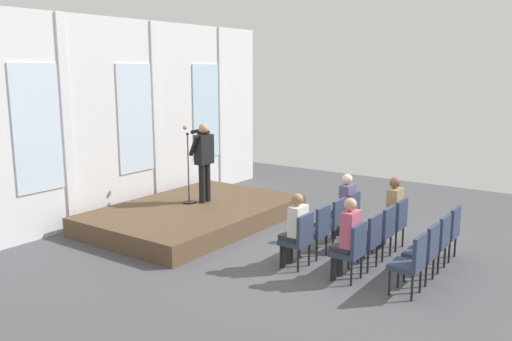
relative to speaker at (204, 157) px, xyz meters
name	(u,v)px	position (x,y,z in m)	size (l,w,h in m)	color
ground_plane	(342,256)	(-0.40, -3.57, -1.40)	(13.81, 13.81, 0.00)	#4C4C51
rear_partition	(135,118)	(-0.37, 1.74, 0.78)	(9.20, 0.14, 4.37)	silver
stage_platform	(194,214)	(-0.40, -0.05, -1.21)	(4.42, 2.98, 0.39)	brown
speaker	(204,157)	(0.00, 0.00, 0.00)	(0.50, 0.69, 1.74)	black
mic_stand	(189,188)	(-0.27, 0.21, -0.67)	(0.28, 0.28, 1.55)	black
chair_r0_c0	(299,237)	(-1.33, -3.23, -0.87)	(0.46, 0.44, 0.94)	black
audience_r0_c0	(295,226)	(-1.33, -3.14, -0.69)	(0.36, 0.39, 1.28)	#2D2D33
chair_r0_c1	(317,228)	(-0.71, -3.23, -0.87)	(0.46, 0.44, 0.94)	black
chair_r0_c2	(334,220)	(-0.08, -3.23, -0.87)	(0.46, 0.44, 0.94)	black
chair_r0_c3	(348,213)	(0.54, -3.23, -0.87)	(0.46, 0.44, 0.94)	black
audience_r0_c3	(345,203)	(0.54, -3.14, -0.68)	(0.36, 0.39, 1.30)	#2D2D33
chair_r1_c0	(352,248)	(-1.33, -4.18, -0.87)	(0.46, 0.44, 0.94)	black
audience_r1_c0	(347,235)	(-1.33, -4.10, -0.66)	(0.36, 0.39, 1.34)	#2D2D33
chair_r1_c1	(368,238)	(-0.71, -4.18, -0.87)	(0.46, 0.44, 0.94)	black
chair_r1_c2	(382,229)	(-0.08, -4.18, -0.87)	(0.46, 0.44, 0.94)	black
chair_r1_c3	(395,221)	(0.54, -4.18, -0.87)	(0.46, 0.44, 0.94)	black
audience_r1_c3	(392,209)	(0.54, -4.10, -0.65)	(0.36, 0.39, 1.35)	#2D2D33
chair_r2_c0	(411,261)	(-1.33, -5.13, -0.87)	(0.46, 0.44, 0.94)	black
chair_r2_c1	(425,249)	(-0.71, -5.13, -0.87)	(0.46, 0.44, 0.94)	black
chair_r2_c2	(437,239)	(-0.08, -5.13, -0.87)	(0.46, 0.44, 0.94)	black
chair_r2_c3	(448,230)	(0.54, -5.13, -0.87)	(0.46, 0.44, 0.94)	black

